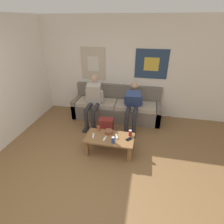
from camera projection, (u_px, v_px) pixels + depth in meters
name	position (u px, v px, depth m)	size (l,w,h in m)	color
ground_plane	(75.00, 197.00, 2.69)	(18.00, 18.00, 0.00)	brown
wall_back	(113.00, 68.00, 4.63)	(10.00, 0.07, 2.55)	white
couch	(117.00, 108.00, 4.76)	(2.33, 0.69, 0.86)	#70665B
coffee_table	(110.00, 140.00, 3.49)	(0.96, 0.51, 0.36)	olive
person_seated_adult	(93.00, 99.00, 4.36)	(0.47, 0.84, 1.23)	#2D2D33
person_seated_teen	(133.00, 105.00, 4.24)	(0.47, 0.92, 1.07)	#2D2D33
backpack	(106.00, 126.00, 4.15)	(0.35, 0.26, 0.37)	maroon
ceramic_bowl	(109.00, 132.00, 3.56)	(0.17, 0.17, 0.07)	brown
pillar_candle	(99.00, 128.00, 3.65)	(0.06, 0.06, 0.12)	#B24C42
drink_can_blue	(113.00, 140.00, 3.27)	(0.07, 0.07, 0.12)	#28479E
drink_can_red	(130.00, 133.00, 3.48)	(0.07, 0.07, 0.12)	maroon
game_controller_near_left	(117.00, 136.00, 3.46)	(0.08, 0.15, 0.03)	white
game_controller_near_right	(105.00, 139.00, 3.40)	(0.06, 0.15, 0.03)	white
game_controller_far_center	(93.00, 136.00, 3.48)	(0.07, 0.15, 0.03)	white
cell_phone	(129.00, 139.00, 3.39)	(0.14, 0.15, 0.01)	black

